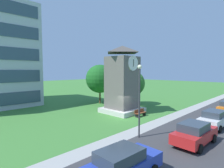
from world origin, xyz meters
TOP-DOWN VIEW (x-y plane):
  - ground_plane at (0.00, 0.00)m, footprint 160.00×160.00m
  - street_asphalt at (0.00, -8.30)m, footprint 120.00×7.20m
  - kerb_strip at (0.00, -3.90)m, footprint 120.00×1.60m
  - clock_tower at (1.86, 2.04)m, footprint 4.65×4.65m
  - park_bench at (1.71, -1.00)m, footprint 1.82×0.58m
  - street_lamp at (-4.14, -5.02)m, footprint 0.36×0.36m
  - tree_near_tower at (4.18, 9.05)m, footprint 4.78×4.78m
  - tree_streetside at (7.02, 4.40)m, footprint 4.18×4.18m
  - parked_car_blue at (-9.71, -7.95)m, footprint 4.71×2.15m
  - parked_car_red at (-2.38, -8.89)m, footprint 4.48×2.23m
  - parked_car_white at (3.33, -8.79)m, footprint 4.69×2.14m

SIDE VIEW (x-z plane):
  - ground_plane at x=0.00m, z-range 0.00..0.00m
  - kerb_strip at x=0.00m, z-range 0.00..0.01m
  - street_asphalt at x=0.00m, z-range 0.00..0.01m
  - park_bench at x=1.71m, z-range 0.02..0.90m
  - parked_car_white at x=3.33m, z-range 0.02..1.71m
  - parked_car_red at x=-2.38m, z-range 0.02..1.71m
  - parked_car_blue at x=-9.71m, z-range 0.02..1.71m
  - tree_streetside at x=7.02m, z-range 0.71..6.33m
  - street_lamp at x=-4.14m, z-range 0.71..6.81m
  - clock_tower at x=1.86m, z-range -0.52..8.34m
  - tree_near_tower at x=4.18m, z-range 0.91..7.51m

